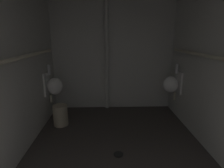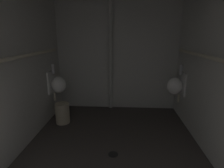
{
  "view_description": "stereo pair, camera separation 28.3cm",
  "coord_description": "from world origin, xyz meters",
  "px_view_note": "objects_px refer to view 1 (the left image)",
  "views": [
    {
      "loc": [
        -0.15,
        -0.09,
        1.63
      ],
      "look_at": [
        -0.05,
        2.91,
        0.82
      ],
      "focal_mm": 28.82,
      "sensor_mm": 36.0,
      "label": 1
    },
    {
      "loc": [
        0.13,
        -0.09,
        1.63
      ],
      "look_at": [
        -0.05,
        2.91,
        0.82
      ],
      "focal_mm": 28.82,
      "sensor_mm": 36.0,
      "label": 2
    }
  ],
  "objects_px": {
    "urinal_left_mid": "(54,86)",
    "floor_drain": "(118,154)",
    "standpipe_back_wall": "(107,56)",
    "waste_bin": "(61,115)",
    "urinal_right_mid": "(172,84)"
  },
  "relations": [
    {
      "from": "urinal_left_mid",
      "to": "standpipe_back_wall",
      "type": "height_order",
      "value": "standpipe_back_wall"
    },
    {
      "from": "urinal_left_mid",
      "to": "urinal_right_mid",
      "type": "distance_m",
      "value": 2.34
    },
    {
      "from": "urinal_left_mid",
      "to": "floor_drain",
      "type": "distance_m",
      "value": 1.82
    },
    {
      "from": "urinal_left_mid",
      "to": "waste_bin",
      "type": "bearing_deg",
      "value": -60.59
    },
    {
      "from": "floor_drain",
      "to": "waste_bin",
      "type": "relative_size",
      "value": 0.36
    },
    {
      "from": "urinal_left_mid",
      "to": "standpipe_back_wall",
      "type": "relative_size",
      "value": 0.32
    },
    {
      "from": "standpipe_back_wall",
      "to": "waste_bin",
      "type": "distance_m",
      "value": 1.53
    },
    {
      "from": "standpipe_back_wall",
      "to": "waste_bin",
      "type": "relative_size",
      "value": 6.02
    },
    {
      "from": "floor_drain",
      "to": "waste_bin",
      "type": "distance_m",
      "value": 1.39
    },
    {
      "from": "urinal_right_mid",
      "to": "waste_bin",
      "type": "bearing_deg",
      "value": -171.51
    },
    {
      "from": "floor_drain",
      "to": "standpipe_back_wall",
      "type": "bearing_deg",
      "value": 95.15
    },
    {
      "from": "floor_drain",
      "to": "urinal_left_mid",
      "type": "bearing_deg",
      "value": 134.61
    },
    {
      "from": "urinal_right_mid",
      "to": "waste_bin",
      "type": "relative_size",
      "value": 1.94
    },
    {
      "from": "urinal_left_mid",
      "to": "urinal_right_mid",
      "type": "height_order",
      "value": "same"
    },
    {
      "from": "floor_drain",
      "to": "urinal_right_mid",
      "type": "bearing_deg",
      "value": 47.13
    }
  ]
}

